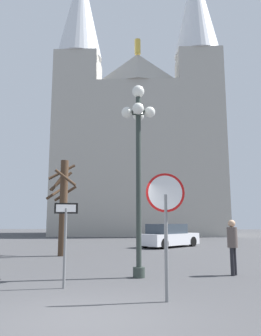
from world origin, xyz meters
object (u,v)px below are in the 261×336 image
(cathedral, at_px, (139,142))
(stop_sign, at_px, (166,209))
(parked_car_near_white, at_px, (168,236))
(one_way_arrow_sign, at_px, (65,233))
(pedestrian_standing, at_px, (232,241))
(bare_tree, at_px, (63,203))
(street_lamp, at_px, (138,146))

(cathedral, relative_size, stop_sign, 12.78)
(parked_car_near_white, bearing_deg, one_way_arrow_sign, -105.39)
(stop_sign, relative_size, one_way_arrow_sign, 1.27)
(cathedral, height_order, stop_sign, cathedral)
(one_way_arrow_sign, xyz_separation_m, parked_car_near_white, (3.61, 13.11, -0.69))
(pedestrian_standing, bearing_deg, bare_tree, 141.33)
(parked_car_near_white, bearing_deg, cathedral, 96.84)
(bare_tree, bearing_deg, street_lamp, -57.08)
(one_way_arrow_sign, height_order, pedestrian_standing, one_way_arrow_sign)
(stop_sign, bearing_deg, bare_tree, 116.80)
(stop_sign, xyz_separation_m, bare_tree, (-4.48, 8.87, 0.63))
(one_way_arrow_sign, distance_m, parked_car_near_white, 13.62)
(bare_tree, distance_m, parked_car_near_white, 8.08)
(one_way_arrow_sign, relative_size, parked_car_near_white, 0.50)
(stop_sign, distance_m, bare_tree, 9.95)
(stop_sign, relative_size, parked_car_near_white, 0.64)
(one_way_arrow_sign, distance_m, bare_tree, 7.93)
(stop_sign, bearing_deg, cathedral, 91.89)
(stop_sign, distance_m, street_lamp, 3.67)
(stop_sign, xyz_separation_m, parked_car_near_white, (1.11, 14.39, -1.25))
(parked_car_near_white, bearing_deg, pedestrian_standing, -83.71)
(stop_sign, bearing_deg, street_lamp, 102.22)
(cathedral, distance_m, street_lamp, 30.53)
(cathedral, height_order, parked_car_near_white, cathedral)
(cathedral, xyz_separation_m, pedestrian_standing, (3.39, -29.12, -10.41))
(cathedral, height_order, one_way_arrow_sign, cathedral)
(stop_sign, height_order, parked_car_near_white, stop_sign)
(stop_sign, bearing_deg, parked_car_near_white, 85.61)
(street_lamp, bearing_deg, cathedral, 90.85)
(parked_car_near_white, bearing_deg, bare_tree, -135.29)
(bare_tree, bearing_deg, stop_sign, -63.20)
(bare_tree, bearing_deg, parked_car_near_white, 44.71)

